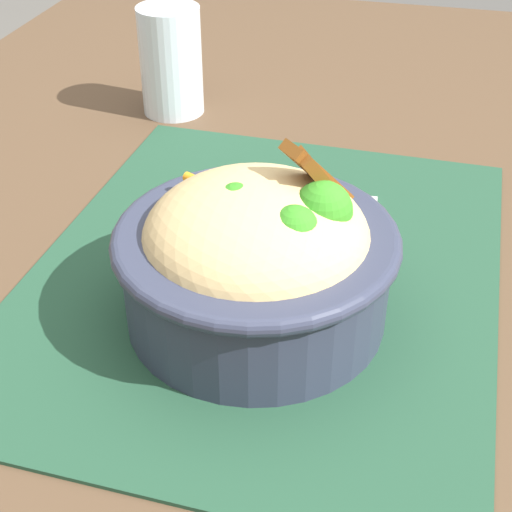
{
  "coord_description": "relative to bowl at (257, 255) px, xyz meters",
  "views": [
    {
      "loc": [
        -0.47,
        -0.08,
        1.11
      ],
      "look_at": [
        -0.07,
        0.02,
        0.83
      ],
      "focal_mm": 52.89,
      "sensor_mm": 36.0,
      "label": 1
    }
  ],
  "objects": [
    {
      "name": "drinking_glass",
      "position": [
        0.32,
        0.17,
        -0.01
      ],
      "size": [
        0.06,
        0.06,
        0.11
      ],
      "color": "silver",
      "rests_on": "table"
    },
    {
      "name": "placemat",
      "position": [
        0.05,
        0.01,
        -0.05
      ],
      "size": [
        0.44,
        0.35,
        0.0
      ],
      "primitive_type": "cube",
      "rotation": [
        0.0,
        0.0,
        -0.02
      ],
      "color": "#1E422D",
      "rests_on": "table"
    },
    {
      "name": "table",
      "position": [
        0.07,
        -0.02,
        -0.11
      ],
      "size": [
        1.38,
        0.98,
        0.77
      ],
      "color": "#4C3826",
      "rests_on": "ground_plane"
    },
    {
      "name": "fork",
      "position": [
        0.16,
        0.01,
        -0.05
      ],
      "size": [
        0.03,
        0.13,
        0.0
      ],
      "color": "#B5B5B5",
      "rests_on": "placemat"
    },
    {
      "name": "bowl",
      "position": [
        0.0,
        0.0,
        0.0
      ],
      "size": [
        0.21,
        0.21,
        0.13
      ],
      "color": "#2D3347",
      "rests_on": "placemat"
    }
  ]
}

